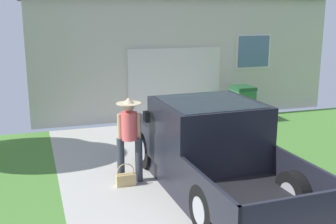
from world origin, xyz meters
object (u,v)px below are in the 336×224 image
object	(u,v)px
pickup_truck	(208,150)
wheeled_trash_bin	(242,102)
handbag	(126,179)
person_with_hat	(129,134)
house_with_garage	(159,39)

from	to	relation	value
pickup_truck	wheeled_trash_bin	xyz separation A→B (m)	(2.97, 4.28, -0.15)
handbag	person_with_hat	bearing A→B (deg)	52.57
house_with_garage	pickup_truck	bearing A→B (deg)	-100.54
house_with_garage	wheeled_trash_bin	distance (m)	4.84
pickup_truck	person_with_hat	world-z (taller)	person_with_hat
pickup_truck	handbag	size ratio (longest dim) A/B	11.22
person_with_hat	house_with_garage	distance (m)	8.59
house_with_garage	wheeled_trash_bin	bearing A→B (deg)	-72.56
person_with_hat	handbag	xyz separation A→B (m)	(-0.13, -0.17, -0.86)
handbag	wheeled_trash_bin	xyz separation A→B (m)	(4.48, 3.78, 0.45)
house_with_garage	person_with_hat	bearing A→B (deg)	-110.61
handbag	house_with_garage	world-z (taller)	house_with_garage
pickup_truck	wheeled_trash_bin	size ratio (longest dim) A/B	4.66
person_with_hat	pickup_truck	bearing A→B (deg)	-14.69
pickup_truck	handbag	xyz separation A→B (m)	(-1.52, 0.50, -0.60)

